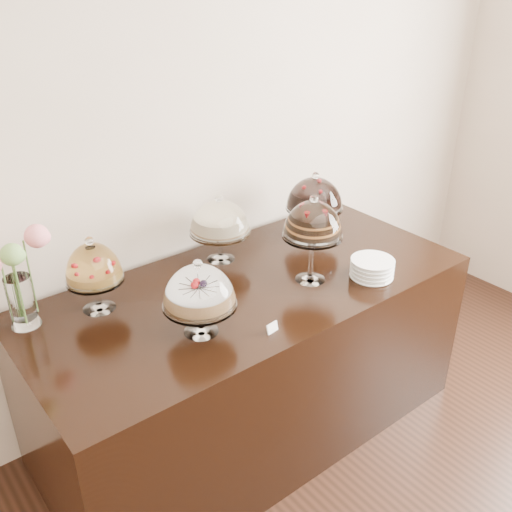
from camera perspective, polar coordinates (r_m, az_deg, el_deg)
wall_back at (r=2.95m, az=-8.00°, el=11.35°), size 5.00×0.04×3.00m
display_counter at (r=3.04m, az=-0.59°, el=-10.23°), size 2.20×1.00×0.90m
cake_stand_sugar_sponge at (r=2.35m, az=-5.71°, el=-3.39°), size 0.31×0.31×0.35m
cake_stand_choco_layer at (r=2.70m, az=5.71°, el=3.34°), size 0.29×0.29×0.45m
cake_stand_cheesecake at (r=2.93m, az=-3.66°, el=3.64°), size 0.32×0.32×0.36m
cake_stand_dark_choco at (r=3.19m, az=5.89°, el=5.99°), size 0.32×0.32×0.38m
cake_stand_fruit_tart at (r=2.60m, az=-15.97°, el=-0.98°), size 0.26×0.26×0.36m
flower_vase at (r=2.57m, az=-22.67°, el=-1.86°), size 0.31×0.28×0.44m
plate_stack at (r=2.89m, az=11.53°, el=-1.21°), size 0.21×0.21×0.09m
price_card_left at (r=2.44m, az=1.64°, el=-7.18°), size 0.06×0.02×0.04m
price_card_right at (r=2.86m, az=12.94°, el=-2.27°), size 0.06×0.03×0.04m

